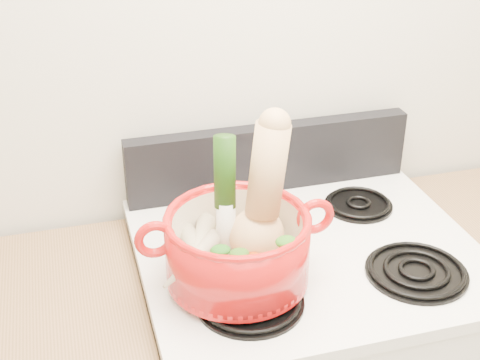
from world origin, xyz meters
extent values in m
cube|color=beige|center=(0.00, 1.75, 1.30)|extent=(3.50, 0.02, 2.60)
cube|color=white|center=(0.00, 1.40, 0.93)|extent=(0.78, 0.67, 0.03)
cube|color=black|center=(0.00, 1.70, 1.04)|extent=(0.76, 0.05, 0.18)
cylinder|color=black|center=(-0.19, 1.24, 0.96)|extent=(0.22, 0.22, 0.02)
cylinder|color=black|center=(0.19, 1.24, 0.96)|extent=(0.22, 0.22, 0.02)
cylinder|color=black|center=(-0.19, 1.54, 0.96)|extent=(0.17, 0.17, 0.02)
cylinder|color=black|center=(0.19, 1.54, 0.96)|extent=(0.17, 0.17, 0.02)
cylinder|color=#B9110F|center=(-0.20, 1.31, 1.04)|extent=(0.31, 0.31, 0.15)
torus|color=#B9110F|center=(-0.37, 1.32, 1.09)|extent=(0.08, 0.02, 0.08)
torus|color=#B9110F|center=(-0.03, 1.31, 1.09)|extent=(0.08, 0.02, 0.08)
cylinder|color=silver|center=(-0.21, 1.36, 1.14)|extent=(0.06, 0.07, 0.29)
ellipsoid|color=tan|center=(-0.18, 1.39, 1.02)|extent=(0.09, 0.07, 0.05)
cone|color=beige|center=(-0.27, 1.33, 1.02)|extent=(0.08, 0.25, 0.07)
cone|color=beige|center=(-0.28, 1.34, 1.03)|extent=(0.13, 0.21, 0.06)
cone|color=beige|center=(-0.25, 1.37, 1.04)|extent=(0.07, 0.19, 0.06)
cone|color=beige|center=(-0.30, 1.31, 1.04)|extent=(0.16, 0.14, 0.05)
cone|color=#D6400A|center=(-0.23, 1.26, 1.02)|extent=(0.04, 0.15, 0.04)
cone|color=#D4600A|center=(-0.22, 1.27, 1.02)|extent=(0.10, 0.14, 0.04)
cone|color=#D2420A|center=(-0.17, 1.28, 1.03)|extent=(0.11, 0.17, 0.05)
camera|label=1|loc=(-0.51, 0.20, 1.83)|focal=50.00mm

